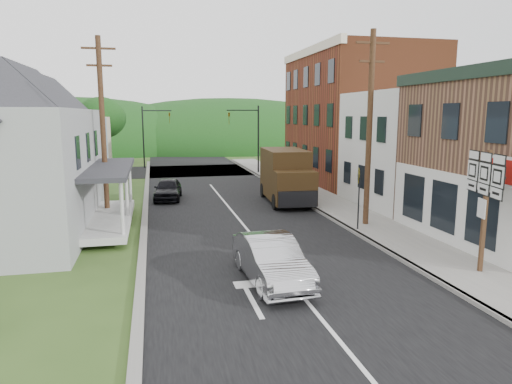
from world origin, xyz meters
TOP-DOWN VIEW (x-y plane):
  - ground at (0.00, 0.00)m, footprint 120.00×120.00m
  - road at (0.00, 10.00)m, footprint 9.00×90.00m
  - cross_road at (0.00, 27.00)m, footprint 60.00×9.00m
  - sidewalk_right at (5.90, 8.00)m, footprint 2.80×55.00m
  - curb_right at (4.55, 8.00)m, footprint 0.20×55.00m
  - curb_left at (-4.65, 8.00)m, footprint 0.30×55.00m
  - storefront_white at (11.30, 7.50)m, footprint 8.00×7.00m
  - storefront_red at (11.30, 17.00)m, footprint 8.00×12.00m
  - house_blue at (-11.00, 17.00)m, footprint 7.14×8.16m
  - house_cream at (-11.50, 26.00)m, footprint 7.14×8.16m
  - utility_pole_right at (5.60, 3.50)m, footprint 1.60×0.26m
  - utility_pole_left at (-6.50, 8.00)m, footprint 1.60×0.26m
  - traffic_signal_right at (4.30, 23.50)m, footprint 2.87×0.20m
  - traffic_signal_left at (-4.30, 30.50)m, footprint 2.87×0.20m
  - tree_left_d at (-9.00, 32.00)m, footprint 4.80×4.80m
  - forested_ridge at (0.00, 55.00)m, footprint 90.00×30.00m
  - silver_sedan at (-0.60, -2.52)m, footprint 1.77×4.49m
  - dark_sedan at (-3.30, 12.62)m, footprint 2.01×4.05m
  - delivery_van at (3.61, 10.04)m, footprint 2.68×5.82m
  - route_sign_cluster at (6.26, -3.43)m, footprint 0.59×2.25m
  - warning_sign at (4.77, 2.65)m, footprint 0.31×0.73m

SIDE VIEW (x-z plane):
  - ground at x=0.00m, z-range 0.00..0.00m
  - road at x=0.00m, z-range -0.01..0.01m
  - cross_road at x=0.00m, z-range -0.01..0.01m
  - forested_ridge at x=0.00m, z-range -8.00..8.00m
  - curb_left at x=-4.65m, z-range 0.00..0.12m
  - sidewalk_right at x=5.90m, z-range 0.00..0.15m
  - curb_right at x=4.55m, z-range 0.00..0.15m
  - dark_sedan at x=-3.30m, z-range 0.00..1.32m
  - silver_sedan at x=-0.60m, z-range 0.00..1.45m
  - delivery_van at x=3.61m, z-range 0.02..3.19m
  - warning_sign at x=4.77m, z-range 0.54..3.37m
  - route_sign_cluster at x=6.26m, z-range 0.74..4.75m
  - storefront_white at x=11.30m, z-range 0.00..6.50m
  - house_blue at x=-11.00m, z-range 0.05..7.33m
  - house_cream at x=-11.50m, z-range 0.05..7.33m
  - traffic_signal_right at x=4.30m, z-range 0.76..6.76m
  - traffic_signal_left at x=-4.30m, z-range 0.76..6.76m
  - utility_pole_right at x=5.60m, z-range 0.16..9.16m
  - utility_pole_left at x=-6.50m, z-range 0.16..9.16m
  - tree_left_d at x=-9.00m, z-range 1.41..8.35m
  - storefront_red at x=11.30m, z-range 0.00..10.00m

